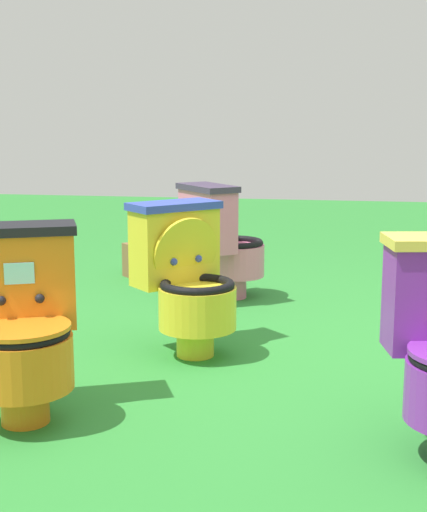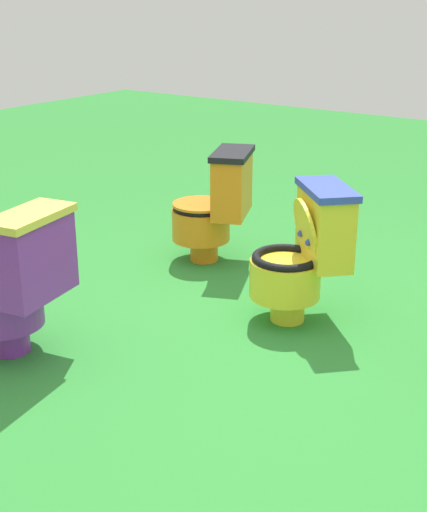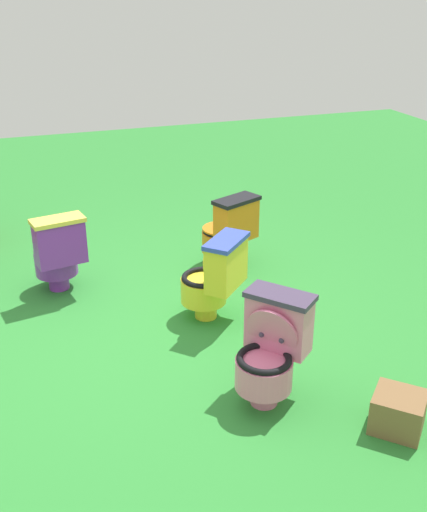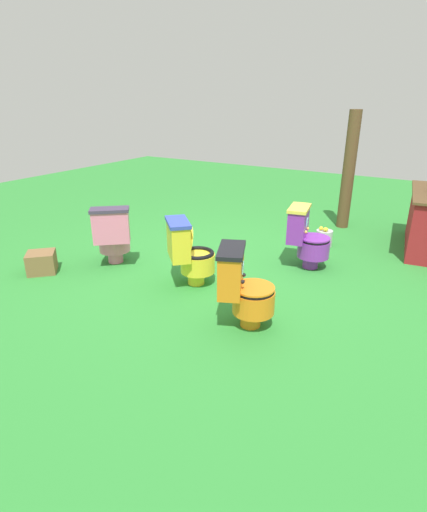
% 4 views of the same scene
% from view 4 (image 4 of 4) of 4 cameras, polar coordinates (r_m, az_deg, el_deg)
% --- Properties ---
extents(ground, '(14.00, 14.00, 0.00)m').
position_cam_4_polar(ground, '(4.83, 0.88, -1.45)').
color(ground, '#2D8433').
extents(toilet_yellow, '(0.63, 0.63, 0.73)m').
position_cam_4_polar(toilet_yellow, '(4.24, -3.52, 0.58)').
color(toilet_yellow, yellow).
rests_on(toilet_yellow, ground).
extents(toilet_purple, '(0.49, 0.56, 0.73)m').
position_cam_4_polar(toilet_purple, '(4.81, 13.09, 2.62)').
color(toilet_purple, purple).
rests_on(toilet_purple, ground).
extents(toilet_pink, '(0.64, 0.62, 0.73)m').
position_cam_4_polar(toilet_pink, '(4.91, -14.12, 2.93)').
color(toilet_pink, pink).
rests_on(toilet_pink, ground).
extents(toilet_orange, '(0.56, 0.61, 0.73)m').
position_cam_4_polar(toilet_orange, '(3.47, 4.28, -4.46)').
color(toilet_orange, orange).
rests_on(toilet_orange, ground).
extents(wooden_post, '(0.18, 0.18, 1.73)m').
position_cam_4_polar(wooden_post, '(6.44, 18.65, 11.38)').
color(wooden_post, brown).
rests_on(wooden_post, ground).
extents(small_crate, '(0.42, 0.42, 0.24)m').
position_cam_4_polar(small_crate, '(5.03, -23.24, -0.83)').
color(small_crate, brown).
rests_on(small_crate, ground).
extents(lemon_bucket, '(0.22, 0.22, 0.28)m').
position_cam_4_polar(lemon_bucket, '(5.64, 15.43, 2.51)').
color(lemon_bucket, '#B7B7BF').
rests_on(lemon_bucket, ground).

